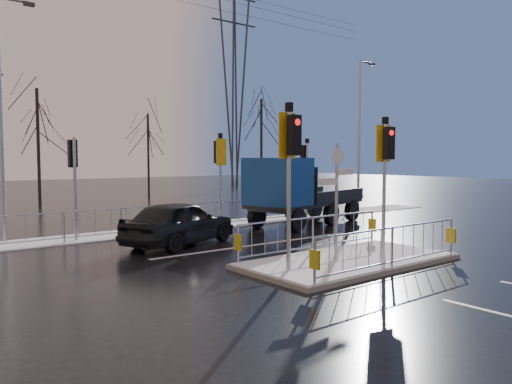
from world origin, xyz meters
TOP-DOWN VIEW (x-y plane):
  - ground at (0.00, 0.00)m, footprint 120.00×120.00m
  - snow_verge at (0.00, 8.60)m, footprint 30.00×2.00m
  - lane_markings at (0.00, -0.33)m, footprint 8.00×11.38m
  - traffic_island at (-0.01, 0.01)m, footprint 6.00×3.04m
  - far_kerb_fixtures at (0.29, 8.09)m, footprint 18.00×0.65m
  - car_far_lane at (-2.12, 5.37)m, footprint 4.67×3.16m
  - flatbed_truck at (3.54, 6.23)m, footprint 6.49×3.55m
  - tree_far_a at (-2.00, 22.00)m, footprint 3.75×3.75m
  - tree_far_b at (6.00, 24.00)m, footprint 3.25×3.25m
  - tree_far_c at (14.00, 21.00)m, footprint 4.00×4.00m
  - street_lamp_right at (10.57, 8.50)m, footprint 1.25×0.18m
  - street_lamp_left at (-6.43, 9.50)m, footprint 1.25×0.18m
  - pylon_wires at (16.88, 30.00)m, footprint 70.00×2.38m

SIDE VIEW (x-z plane):
  - ground at x=0.00m, z-range 0.00..0.00m
  - lane_markings at x=0.00m, z-range 0.00..0.01m
  - snow_verge at x=0.00m, z-range 0.00..0.04m
  - traffic_island at x=-0.01m, z-range -1.68..2.47m
  - car_far_lane at x=-2.12m, z-range 0.00..1.48m
  - far_kerb_fixtures at x=0.29m, z-range -0.90..2.93m
  - flatbed_truck at x=3.54m, z-range 0.09..2.94m
  - tree_far_b at x=6.00m, z-range 1.11..7.25m
  - street_lamp_right at x=10.57m, z-range 0.39..8.39m
  - street_lamp_left at x=-6.43m, z-range 0.39..8.59m
  - tree_far_a at x=-2.00m, z-range 1.28..8.36m
  - tree_far_c at x=14.00m, z-range 1.37..8.92m
  - pylon_wires at x=16.88m, z-range 1.05..21.02m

